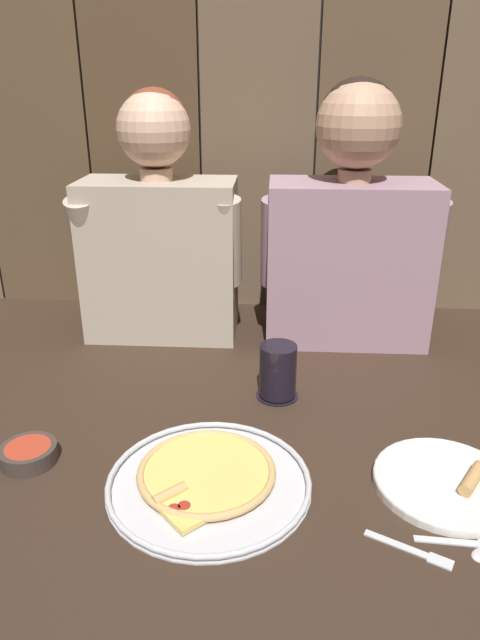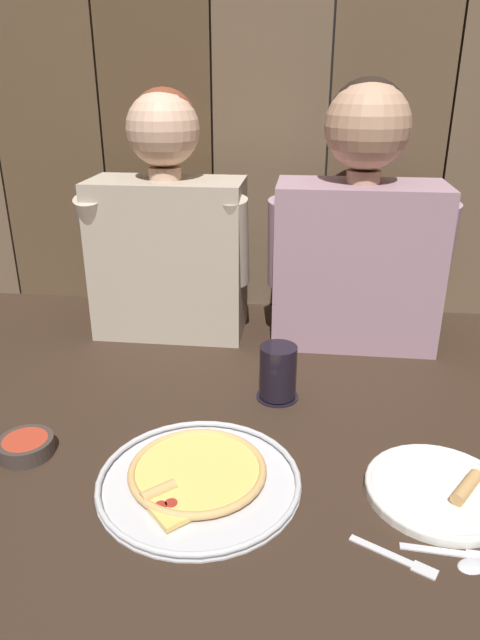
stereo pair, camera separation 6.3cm
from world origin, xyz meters
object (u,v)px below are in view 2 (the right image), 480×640
pizza_tray (198,477)px  diner_right (359,227)px  drinking_glass (278,373)px  dipping_bowl (26,446)px  dinner_plate (439,490)px  diner_left (168,228)px

pizza_tray → diner_right: size_ratio=0.54×
drinking_glass → dipping_bowl: drinking_glass is taller
pizza_tray → dinner_plate: bearing=2.1°
dinner_plate → pizza_tray: bearing=-177.9°
pizza_tray → drinking_glass: (0.12, 0.30, 0.05)m
drinking_glass → dipping_bowl: 0.52m
dinner_plate → diner_right: diner_right is taller
dinner_plate → drinking_glass: size_ratio=1.99×
pizza_tray → diner_right: bearing=64.8°
pizza_tray → diner_right: (0.29, 0.62, 0.29)m
dipping_bowl → diner_right: 0.90m
dinner_plate → diner_left: (-0.59, 0.61, 0.27)m
diner_right → dipping_bowl: bearing=-136.9°
pizza_tray → dinner_plate: 0.40m
diner_right → dinner_plate: bearing=-79.6°
drinking_glass → diner_right: bearing=61.8°
diner_left → drinking_glass: bearing=-46.6°
pizza_tray → diner_left: bearing=106.8°
dinner_plate → diner_right: (-0.11, 0.61, 0.29)m
dipping_bowl → drinking_glass: bearing=29.9°
dinner_plate → dipping_bowl: (-0.73, 0.03, 0.01)m
dipping_bowl → diner_right: bearing=43.1°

